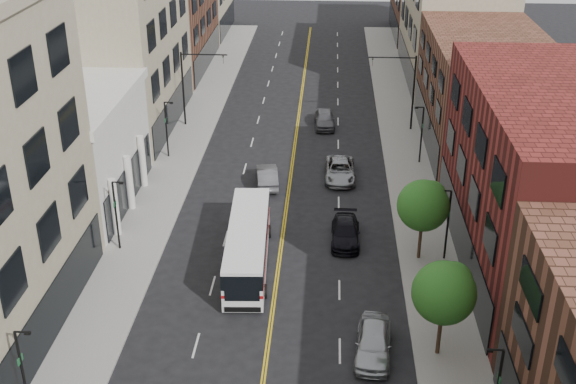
% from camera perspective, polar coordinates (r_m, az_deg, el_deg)
% --- Properties ---
extents(sidewalk_left, '(4.00, 110.00, 0.15)m').
position_cam_1_polar(sidewalk_left, '(60.04, -9.46, 0.85)').
color(sidewalk_left, gray).
rests_on(sidewalk_left, ground).
extents(sidewalk_right, '(4.00, 110.00, 0.15)m').
position_cam_1_polar(sidewalk_right, '(59.02, 9.85, 0.36)').
color(sidewalk_right, gray).
rests_on(sidewalk_right, ground).
extents(bldg_l_white, '(10.00, 14.00, 8.00)m').
position_cam_1_polar(bldg_l_white, '(56.98, -17.48, 2.87)').
color(bldg_l_white, silver).
rests_on(bldg_l_white, ground).
extents(bldg_l_far_a, '(10.00, 20.00, 18.00)m').
position_cam_1_polar(bldg_l_far_a, '(70.78, -13.43, 12.07)').
color(bldg_l_far_a, gray).
rests_on(bldg_l_far_a, ground).
extents(bldg_l_far_b, '(10.00, 20.00, 15.00)m').
position_cam_1_polar(bldg_l_far_b, '(89.98, -9.83, 14.31)').
color(bldg_l_far_b, brown).
rests_on(bldg_l_far_b, ground).
extents(bldg_r_mid, '(10.00, 22.00, 12.00)m').
position_cam_1_polar(bldg_r_mid, '(48.20, 19.93, 0.81)').
color(bldg_r_mid, '#591B17').
rests_on(bldg_r_mid, ground).
extents(bldg_r_far_a, '(10.00, 20.00, 10.00)m').
position_cam_1_polar(bldg_r_far_a, '(67.55, 15.31, 7.66)').
color(bldg_r_far_a, brown).
rests_on(bldg_r_far_a, ground).
extents(bldg_r_far_b, '(10.00, 22.00, 14.00)m').
position_cam_1_polar(bldg_r_far_b, '(87.00, 12.92, 13.30)').
color(bldg_r_far_b, gray).
rests_on(bldg_r_far_b, ground).
extents(tree_r_2, '(3.40, 3.40, 5.59)m').
position_cam_1_polar(tree_r_2, '(38.87, 12.35, -7.63)').
color(tree_r_2, black).
rests_on(tree_r_2, sidewalk_right).
extents(tree_r_3, '(3.40, 3.40, 5.59)m').
position_cam_1_polar(tree_r_3, '(47.44, 10.73, -0.93)').
color(tree_r_3, black).
rests_on(tree_r_3, sidewalk_right).
extents(lamp_l_1, '(0.81, 0.55, 5.05)m').
position_cam_1_polar(lamp_l_1, '(36.95, -20.19, -13.03)').
color(lamp_l_1, black).
rests_on(lamp_l_1, sidewalk_left).
extents(lamp_l_2, '(0.81, 0.55, 5.05)m').
position_cam_1_polar(lamp_l_2, '(49.50, -13.41, -1.51)').
color(lamp_l_2, black).
rests_on(lamp_l_2, sidewalk_left).
extents(lamp_l_3, '(0.81, 0.55, 5.05)m').
position_cam_1_polar(lamp_l_3, '(63.61, -9.56, 5.16)').
color(lamp_l_3, black).
rests_on(lamp_l_3, sidewalk_left).
extents(lamp_r_2, '(0.81, 0.55, 5.05)m').
position_cam_1_polar(lamp_r_2, '(48.13, 12.48, -2.24)').
color(lamp_r_2, black).
rests_on(lamp_r_2, sidewalk_right).
extents(lamp_r_3, '(0.81, 0.55, 5.05)m').
position_cam_1_polar(lamp_r_3, '(62.56, 10.48, 4.71)').
color(lamp_r_3, black).
rests_on(lamp_r_3, sidewalk_right).
extents(signal_mast_left, '(4.49, 0.18, 7.20)m').
position_cam_1_polar(signal_mast_left, '(70.33, -7.74, 8.76)').
color(signal_mast_left, black).
rests_on(signal_mast_left, sidewalk_left).
extents(signal_mast_right, '(4.49, 0.18, 7.20)m').
position_cam_1_polar(signal_mast_right, '(69.44, 9.33, 8.43)').
color(signal_mast_right, black).
rests_on(signal_mast_right, sidewalk_right).
extents(city_bus, '(3.16, 11.45, 2.91)m').
position_cam_1_polar(city_bus, '(47.15, -3.19, -4.02)').
color(city_bus, white).
rests_on(city_bus, ground).
extents(car_parked_far, '(2.40, 5.00, 1.65)m').
position_cam_1_polar(car_parked_far, '(40.17, 6.78, -11.69)').
color(car_parked_far, '#A8ACB0').
rests_on(car_parked_far, ground).
extents(car_lane_behind, '(2.23, 4.86, 1.54)m').
position_cam_1_polar(car_lane_behind, '(58.46, -1.65, 1.25)').
color(car_lane_behind, '#54545A').
rests_on(car_lane_behind, ground).
extents(car_lane_a, '(2.02, 4.87, 1.41)m').
position_cam_1_polar(car_lane_a, '(50.45, 4.55, -3.19)').
color(car_lane_a, black).
rests_on(car_lane_a, ground).
extents(car_lane_b, '(2.56, 5.40, 1.49)m').
position_cam_1_polar(car_lane_b, '(59.74, 4.13, 1.74)').
color(car_lane_b, '#929598').
rests_on(car_lane_b, ground).
extents(car_lane_c, '(2.13, 4.75, 1.59)m').
position_cam_1_polar(car_lane_c, '(70.81, 2.90, 5.79)').
color(car_lane_c, '#535358').
rests_on(car_lane_c, ground).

